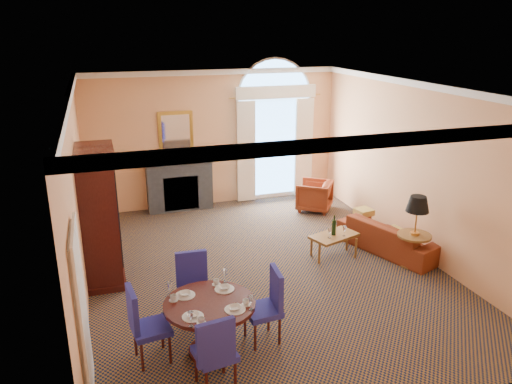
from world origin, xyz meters
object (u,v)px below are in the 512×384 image
object	(u,v)px
armchair	(314,196)
armoire	(99,218)
sofa	(390,236)
coffee_table	(334,236)
side_table	(416,222)
dining_table	(210,316)

from	to	relation	value
armchair	armoire	bearing A→B (deg)	-31.50
sofa	coffee_table	size ratio (longest dim) A/B	2.05
coffee_table	side_table	size ratio (longest dim) A/B	0.77
armchair	coffee_table	distance (m)	2.54
coffee_table	dining_table	bearing A→B (deg)	-161.65
coffee_table	side_table	bearing A→B (deg)	-50.38
armoire	coffee_table	world-z (taller)	armoire
armoire	sofa	xyz separation A→B (m)	(5.27, -0.53, -0.81)
armoire	coffee_table	xyz separation A→B (m)	(4.12, -0.46, -0.68)
armoire	side_table	size ratio (longest dim) A/B	1.77
dining_table	coffee_table	xyz separation A→B (m)	(2.84, 2.13, -0.13)
dining_table	side_table	distance (m)	4.28
dining_table	coffee_table	distance (m)	3.56
armoire	sofa	distance (m)	5.36
armchair	side_table	xyz separation A→B (m)	(0.51, -3.19, 0.49)
dining_table	armchair	size ratio (longest dim) A/B	1.55
side_table	sofa	bearing A→B (deg)	94.25
sofa	coffee_table	distance (m)	1.16
armchair	coffee_table	size ratio (longest dim) A/B	0.77
coffee_table	sofa	bearing A→B (deg)	-22.24
armoire	armchair	distance (m)	5.26
sofa	side_table	world-z (taller)	side_table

